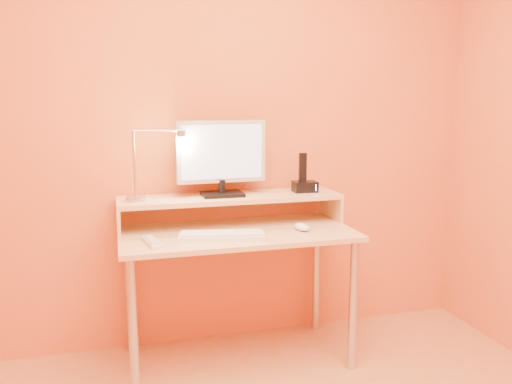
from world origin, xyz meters
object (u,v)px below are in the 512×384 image
object	(u,v)px
phone_dock	(305,187)
keyboard	(222,236)
lamp_base	(136,199)
remote_control	(152,242)
monitor_panel	(221,152)
mouse	(302,227)

from	to	relation	value
phone_dock	keyboard	distance (m)	0.63
lamp_base	remote_control	size ratio (longest dim) A/B	0.51
monitor_panel	keyboard	size ratio (longest dim) A/B	1.16
lamp_base	mouse	bearing A→B (deg)	-13.82
monitor_panel	lamp_base	distance (m)	0.51
keyboard	phone_dock	bearing A→B (deg)	38.63
mouse	phone_dock	bearing A→B (deg)	56.73
lamp_base	remote_control	distance (m)	0.31
lamp_base	remote_control	xyz separation A→B (m)	(0.06, -0.26, -0.16)
lamp_base	keyboard	world-z (taller)	lamp_base
remote_control	lamp_base	bearing A→B (deg)	91.95
keyboard	monitor_panel	bearing A→B (deg)	88.86
remote_control	phone_dock	bearing A→B (deg)	7.88
monitor_panel	mouse	world-z (taller)	monitor_panel
monitor_panel	phone_dock	bearing A→B (deg)	-4.33
keyboard	remote_control	bearing A→B (deg)	-167.50
monitor_panel	lamp_base	xyz separation A→B (m)	(-0.46, -0.04, -0.23)
mouse	remote_control	distance (m)	0.77
monitor_panel	mouse	bearing A→B (deg)	-36.34
monitor_panel	phone_dock	size ratio (longest dim) A/B	3.73
lamp_base	phone_dock	distance (m)	0.93
monitor_panel	remote_control	bearing A→B (deg)	-146.21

